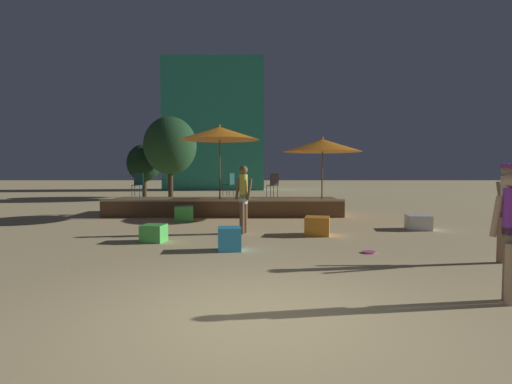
# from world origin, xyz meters

# --- Properties ---
(ground_plane) EXTENTS (120.00, 120.00, 0.00)m
(ground_plane) POSITION_xyz_m (0.00, 0.00, 0.00)
(ground_plane) COLOR tan
(wooden_deck) EXTENTS (8.62, 2.48, 0.65)m
(wooden_deck) POSITION_xyz_m (-1.21, 10.73, 0.29)
(wooden_deck) COLOR brown
(wooden_deck) RESTS_ON ground
(patio_umbrella_0) EXTENTS (2.80, 2.80, 2.86)m
(patio_umbrella_0) POSITION_xyz_m (2.34, 9.82, 2.55)
(patio_umbrella_0) COLOR brown
(patio_umbrella_0) RESTS_ON ground
(patio_umbrella_1) EXTENTS (2.84, 2.84, 3.28)m
(patio_umbrella_1) POSITION_xyz_m (-1.32, 9.73, 2.97)
(patio_umbrella_1) COLOR brown
(patio_umbrella_1) RESTS_ON ground
(cube_seat_0) EXTENTS (0.51, 0.51, 0.49)m
(cube_seat_0) POSITION_xyz_m (-0.58, 3.82, 0.24)
(cube_seat_0) COLOR #2D9EDB
(cube_seat_0) RESTS_ON ground
(cube_seat_1) EXTENTS (0.73, 0.73, 0.47)m
(cube_seat_1) POSITION_xyz_m (1.56, 5.80, 0.24)
(cube_seat_1) COLOR orange
(cube_seat_1) RESTS_ON ground
(cube_seat_2) EXTENTS (0.71, 0.71, 0.41)m
(cube_seat_2) POSITION_xyz_m (4.57, 6.75, 0.20)
(cube_seat_2) COLOR white
(cube_seat_2) RESTS_ON ground
(cube_seat_3) EXTENTS (0.69, 0.69, 0.50)m
(cube_seat_3) POSITION_xyz_m (-2.40, 8.59, 0.25)
(cube_seat_3) COLOR #4CC651
(cube_seat_3) RESTS_ON ground
(cube_seat_4) EXTENTS (0.58, 0.58, 0.40)m
(cube_seat_4) POSITION_xyz_m (-2.43, 4.83, 0.20)
(cube_seat_4) COLOR #4CC651
(cube_seat_4) RESTS_ON ground
(person_0) EXTENTS (0.49, 0.30, 1.79)m
(person_0) POSITION_xyz_m (-0.36, 6.02, 0.99)
(person_0) COLOR brown
(person_0) RESTS_ON ground
(person_1) EXTENTS (0.31, 0.59, 1.80)m
(person_1) POSITION_xyz_m (4.50, 2.71, 1.03)
(person_1) COLOR #997051
(person_1) RESTS_ON ground
(person_2) EXTENTS (0.44, 0.28, 1.67)m
(person_2) POSITION_xyz_m (3.18, 0.53, 0.90)
(person_2) COLOR tan
(person_2) RESTS_ON ground
(bistro_chair_0) EXTENTS (0.46, 0.46, 0.90)m
(bistro_chair_0) POSITION_xyz_m (0.62, 10.35, 1.20)
(bistro_chair_0) COLOR #47474C
(bistro_chair_0) RESTS_ON wooden_deck
(bistro_chair_1) EXTENTS (0.40, 0.40, 0.90)m
(bistro_chair_1) POSITION_xyz_m (-4.55, 10.79, 1.20)
(bistro_chair_1) COLOR #1E4C47
(bistro_chair_1) RESTS_ON wooden_deck
(bistro_chair_2) EXTENTS (0.46, 0.46, 0.90)m
(bistro_chair_2) POSITION_xyz_m (-1.05, 11.26, 1.20)
(bistro_chair_2) COLOR #1E4C47
(bistro_chair_2) RESTS_ON wooden_deck
(frisbee_disc) EXTENTS (0.26, 0.26, 0.03)m
(frisbee_disc) POSITION_xyz_m (2.27, 3.55, 0.02)
(frisbee_disc) COLOR #E54C99
(frisbee_disc) RESTS_ON ground
(background_tree_0) EXTENTS (2.99, 2.99, 4.71)m
(background_tree_0) POSITION_xyz_m (-4.92, 18.36, 3.06)
(background_tree_0) COLOR #3D2B1C
(background_tree_0) RESTS_ON ground
(background_tree_1) EXTENTS (2.07, 2.07, 3.25)m
(background_tree_1) POSITION_xyz_m (-6.92, 20.13, 2.09)
(background_tree_1) COLOR #3D2B1C
(background_tree_1) RESTS_ON ground
(distant_building) EXTENTS (8.38, 3.11, 10.95)m
(distant_building) POSITION_xyz_m (-3.57, 29.71, 5.47)
(distant_building) COLOR teal
(distant_building) RESTS_ON ground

